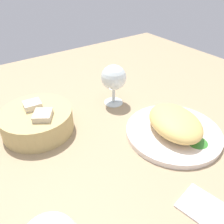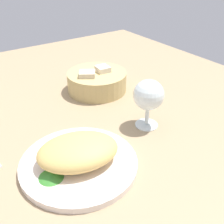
# 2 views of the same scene
# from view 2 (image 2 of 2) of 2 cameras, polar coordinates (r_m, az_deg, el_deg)

# --- Properties ---
(ground_plane) EXTENTS (1.40, 1.40, 0.02)m
(ground_plane) POSITION_cam_2_polar(r_m,az_deg,el_deg) (0.69, -9.48, -4.84)
(ground_plane) COLOR tan
(plate) EXTENTS (0.24, 0.24, 0.01)m
(plate) POSITION_cam_2_polar(r_m,az_deg,el_deg) (0.58, -6.87, -10.54)
(plate) COLOR white
(plate) RESTS_ON ground_plane
(omelette) EXTENTS (0.19, 0.16, 0.05)m
(omelette) POSITION_cam_2_polar(r_m,az_deg,el_deg) (0.56, -7.08, -8.06)
(omelette) COLOR #DAB362
(omelette) RESTS_ON plate
(lettuce_garnish) EXTENTS (0.05, 0.05, 0.01)m
(lettuce_garnish) POSITION_cam_2_polar(r_m,az_deg,el_deg) (0.55, -12.55, -12.63)
(lettuce_garnish) COLOR #38852F
(lettuce_garnish) RESTS_ON plate
(bread_basket) EXTENTS (0.18, 0.18, 0.08)m
(bread_basket) POSITION_cam_2_polar(r_m,az_deg,el_deg) (0.87, -3.18, 6.42)
(bread_basket) COLOR tan
(bread_basket) RESTS_ON ground_plane
(wine_glass_near) EXTENTS (0.08, 0.08, 0.13)m
(wine_glass_near) POSITION_cam_2_polar(r_m,az_deg,el_deg) (0.67, 7.60, 3.23)
(wine_glass_near) COLOR silver
(wine_glass_near) RESTS_ON ground_plane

